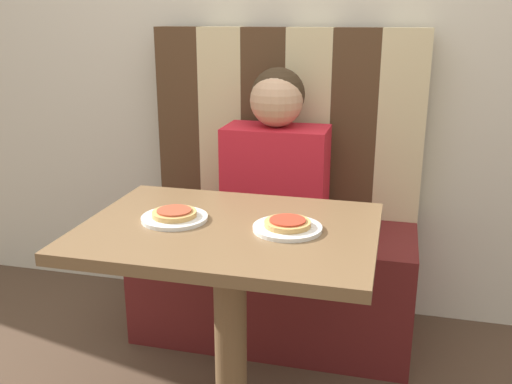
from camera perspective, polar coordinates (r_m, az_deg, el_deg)
The scene contains 9 objects.
wall_back at distance 2.47m, azimuth 3.75°, elevation 17.37°, with size 7.00×0.05×2.60m.
booth_seat at distance 2.41m, azimuth 1.88°, elevation -8.64°, with size 1.12×0.51×0.48m.
booth_backrest at distance 2.41m, azimuth 3.09°, elevation 6.99°, with size 1.12×0.10×0.77m.
dining_table at distance 1.70m, azimuth -2.67°, elevation -6.93°, with size 0.85×0.63×0.71m.
person at distance 2.23m, azimuth 2.04°, elevation 4.08°, with size 0.40×0.24×0.63m.
plate_left at distance 1.71m, azimuth -8.14°, elevation -2.60°, with size 0.20×0.20×0.01m.
plate_right at distance 1.62m, azimuth 3.16°, elevation -3.62°, with size 0.20×0.20×0.01m.
pizza_left at distance 1.71m, azimuth -8.17°, elevation -2.11°, with size 0.13×0.13×0.02m.
pizza_right at distance 1.61m, azimuth 3.17°, elevation -3.12°, with size 0.13×0.13×0.02m.
Camera 1 is at (0.45, -1.48, 1.30)m, focal length 40.00 mm.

